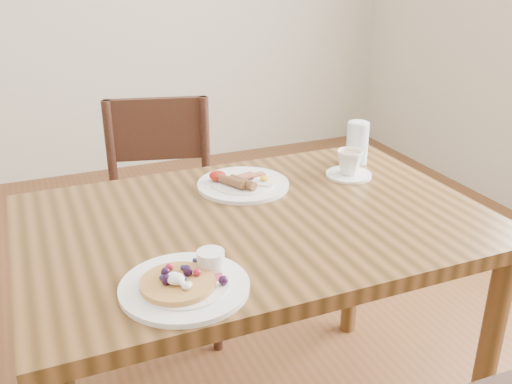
{
  "coord_description": "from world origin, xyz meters",
  "views": [
    {
      "loc": [
        -0.52,
        -1.24,
        1.4
      ],
      "look_at": [
        0.0,
        0.0,
        0.82
      ],
      "focal_mm": 40.0,
      "sensor_mm": 36.0,
      "label": 1
    }
  ],
  "objects_px": {
    "dining_table": "(256,250)",
    "chair_far": "(162,207)",
    "water_glass": "(357,143)",
    "breakfast_plate": "(242,183)",
    "teacup_saucer": "(349,165)",
    "pancake_plate": "(186,282)"
  },
  "relations": [
    {
      "from": "breakfast_plate",
      "to": "chair_far",
      "type": "bearing_deg",
      "value": 104.55
    },
    {
      "from": "teacup_saucer",
      "to": "water_glass",
      "type": "height_order",
      "value": "water_glass"
    },
    {
      "from": "pancake_plate",
      "to": "water_glass",
      "type": "xyz_separation_m",
      "value": [
        0.73,
        0.5,
        0.05
      ]
    },
    {
      "from": "chair_far",
      "to": "teacup_saucer",
      "type": "distance_m",
      "value": 0.78
    },
    {
      "from": "dining_table",
      "to": "pancake_plate",
      "type": "relative_size",
      "value": 4.44
    },
    {
      "from": "dining_table",
      "to": "chair_far",
      "type": "relative_size",
      "value": 1.36
    },
    {
      "from": "water_glass",
      "to": "breakfast_plate",
      "type": "bearing_deg",
      "value": -173.81
    },
    {
      "from": "dining_table",
      "to": "water_glass",
      "type": "xyz_separation_m",
      "value": [
        0.46,
        0.25,
        0.17
      ]
    },
    {
      "from": "breakfast_plate",
      "to": "water_glass",
      "type": "bearing_deg",
      "value": 6.19
    },
    {
      "from": "pancake_plate",
      "to": "water_glass",
      "type": "distance_m",
      "value": 0.89
    },
    {
      "from": "chair_far",
      "to": "water_glass",
      "type": "height_order",
      "value": "water_glass"
    },
    {
      "from": "dining_table",
      "to": "chair_far",
      "type": "xyz_separation_m",
      "value": [
        -0.09,
        0.7,
        -0.16
      ]
    },
    {
      "from": "dining_table",
      "to": "teacup_saucer",
      "type": "bearing_deg",
      "value": 22.17
    },
    {
      "from": "teacup_saucer",
      "to": "chair_far",
      "type": "bearing_deg",
      "value": 130.35
    },
    {
      "from": "water_glass",
      "to": "dining_table",
      "type": "bearing_deg",
      "value": -151.88
    },
    {
      "from": "breakfast_plate",
      "to": "teacup_saucer",
      "type": "distance_m",
      "value": 0.34
    },
    {
      "from": "chair_far",
      "to": "breakfast_plate",
      "type": "xyz_separation_m",
      "value": [
        0.13,
        -0.5,
        0.27
      ]
    },
    {
      "from": "breakfast_plate",
      "to": "teacup_saucer",
      "type": "bearing_deg",
      "value": -8.05
    },
    {
      "from": "chair_far",
      "to": "pancake_plate",
      "type": "height_order",
      "value": "chair_far"
    },
    {
      "from": "dining_table",
      "to": "chair_far",
      "type": "distance_m",
      "value": 0.72
    },
    {
      "from": "teacup_saucer",
      "to": "breakfast_plate",
      "type": "bearing_deg",
      "value": 171.95
    },
    {
      "from": "teacup_saucer",
      "to": "water_glass",
      "type": "distance_m",
      "value": 0.13
    }
  ]
}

